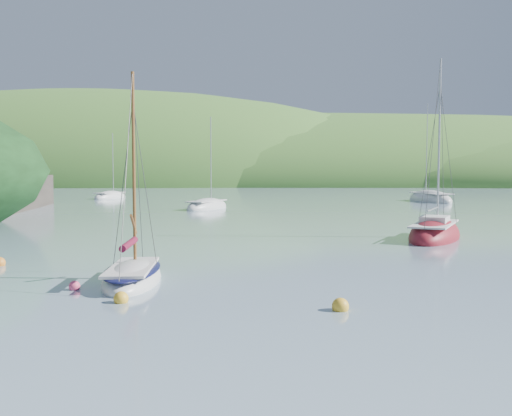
{
  "coord_description": "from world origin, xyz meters",
  "views": [
    {
      "loc": [
        0.2,
        -16.0,
        4.06
      ],
      "look_at": [
        -0.7,
        8.0,
        2.47
      ],
      "focal_mm": 40.0,
      "sensor_mm": 36.0,
      "label": 1
    }
  ],
  "objects_px": {
    "daysailer_white": "(132,277)",
    "distant_sloop_a": "(207,207)",
    "distant_sloop_b": "(430,200)",
    "sloop_red": "(435,235)",
    "distant_sloop_c": "(110,197)"
  },
  "relations": [
    {
      "from": "daysailer_white",
      "to": "distant_sloop_a",
      "type": "relative_size",
      "value": 0.78
    },
    {
      "from": "distant_sloop_b",
      "to": "daysailer_white",
      "type": "bearing_deg",
      "value": -126.44
    },
    {
      "from": "sloop_red",
      "to": "distant_sloop_c",
      "type": "relative_size",
      "value": 1.13
    },
    {
      "from": "daysailer_white",
      "to": "sloop_red",
      "type": "xyz_separation_m",
      "value": [
        14.59,
        13.68,
        0.02
      ]
    },
    {
      "from": "distant_sloop_c",
      "to": "daysailer_white",
      "type": "bearing_deg",
      "value": -57.69
    },
    {
      "from": "sloop_red",
      "to": "distant_sloop_a",
      "type": "distance_m",
      "value": 30.42
    },
    {
      "from": "daysailer_white",
      "to": "sloop_red",
      "type": "relative_size",
      "value": 0.71
    },
    {
      "from": "distant_sloop_c",
      "to": "distant_sloop_a",
      "type": "bearing_deg",
      "value": -37.26
    },
    {
      "from": "daysailer_white",
      "to": "distant_sloop_c",
      "type": "distance_m",
      "value": 63.62
    },
    {
      "from": "distant_sloop_b",
      "to": "distant_sloop_c",
      "type": "distance_m",
      "value": 44.32
    },
    {
      "from": "distant_sloop_b",
      "to": "distant_sloop_a",
      "type": "bearing_deg",
      "value": -162.64
    },
    {
      "from": "daysailer_white",
      "to": "distant_sloop_b",
      "type": "bearing_deg",
      "value": 60.11
    },
    {
      "from": "distant_sloop_a",
      "to": "distant_sloop_b",
      "type": "xyz_separation_m",
      "value": [
        27.11,
        15.03,
        0.04
      ]
    },
    {
      "from": "distant_sloop_a",
      "to": "distant_sloop_b",
      "type": "distance_m",
      "value": 31.0
    },
    {
      "from": "sloop_red",
      "to": "distant_sloop_c",
      "type": "height_order",
      "value": "sloop_red"
    }
  ]
}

